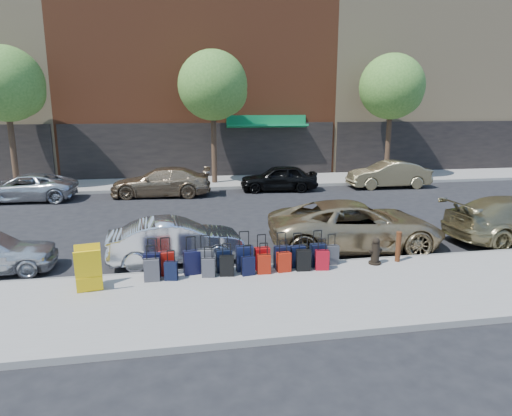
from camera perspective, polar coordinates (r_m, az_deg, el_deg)
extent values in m
plane|color=black|center=(16.97, -3.89, -2.61)|extent=(120.00, 120.00, 0.00)
cube|color=gray|center=(10.87, 0.09, -11.25)|extent=(60.00, 4.00, 0.15)
cube|color=gray|center=(26.69, -6.35, 3.20)|extent=(60.00, 4.00, 0.15)
cube|color=gray|center=(12.72, -1.57, -7.59)|extent=(60.00, 0.08, 0.15)
cube|color=gray|center=(24.71, -6.01, 2.43)|extent=(60.00, 0.08, 0.15)
cube|color=brown|center=(34.74, -7.81, 21.83)|extent=(17.00, 12.00, 20.00)
cube|color=black|center=(28.41, -6.71, 7.08)|extent=(16.66, 0.15, 3.40)
cube|color=#0C713C|center=(28.49, 1.43, 10.21)|extent=(5.00, 0.91, 0.27)
cube|color=#0C713C|center=(28.77, 1.32, 10.93)|extent=(5.00, 0.10, 0.60)
cube|color=tan|center=(38.87, 17.99, 18.89)|extent=(15.00, 12.00, 18.00)
cube|color=black|center=(33.47, 22.00, 7.11)|extent=(14.70, 0.15, 3.40)
cylinder|color=black|center=(27.11, -28.17, 7.19)|extent=(0.30, 0.30, 4.80)
sphere|color=#386822|center=(27.05, -28.84, 13.45)|extent=(3.80, 3.80, 3.80)
sphere|color=#386822|center=(26.87, -27.51, 12.78)|extent=(2.58, 2.58, 2.58)
cylinder|color=black|center=(25.94, -5.29, 8.46)|extent=(0.30, 0.30, 4.80)
sphere|color=#386822|center=(25.88, -5.43, 15.03)|extent=(3.80, 3.80, 3.80)
sphere|color=#386822|center=(25.93, -4.05, 14.21)|extent=(2.58, 2.58, 2.58)
cylinder|color=black|center=(28.83, 16.22, 8.44)|extent=(0.30, 0.30, 4.80)
sphere|color=#386822|center=(28.78, 16.60, 14.34)|extent=(3.80, 3.80, 3.80)
sphere|color=#386822|center=(29.04, 17.64, 13.51)|extent=(2.58, 2.58, 2.58)
cube|color=black|center=(12.14, -12.79, -6.95)|extent=(0.46, 0.31, 0.63)
cylinder|color=black|center=(11.93, -12.95, -3.84)|extent=(0.24, 0.07, 0.03)
cube|color=maroon|center=(12.20, -11.14, -6.80)|extent=(0.44, 0.28, 0.62)
cylinder|color=black|center=(12.00, -11.28, -3.76)|extent=(0.24, 0.06, 0.03)
cube|color=black|center=(12.15, -8.02, -6.76)|extent=(0.45, 0.30, 0.63)
cylinder|color=black|center=(11.93, -8.13, -3.67)|extent=(0.24, 0.07, 0.03)
cube|color=#404045|center=(12.19, -6.31, -6.62)|extent=(0.45, 0.28, 0.63)
cylinder|color=black|center=(11.98, -6.39, -3.52)|extent=(0.24, 0.06, 0.03)
cube|color=black|center=(12.22, -4.02, -6.61)|extent=(0.42, 0.25, 0.61)
cylinder|color=black|center=(12.01, -4.07, -3.65)|extent=(0.23, 0.05, 0.03)
cube|color=black|center=(12.28, -1.44, -6.32)|extent=(0.45, 0.26, 0.67)
cylinder|color=black|center=(12.06, -1.46, -3.05)|extent=(0.25, 0.04, 0.03)
cube|color=#9F0A0C|center=(12.39, 0.77, -6.31)|extent=(0.42, 0.25, 0.60)
cylinder|color=black|center=(12.19, 0.78, -3.43)|extent=(0.23, 0.05, 0.03)
cube|color=black|center=(12.46, 3.26, -6.16)|extent=(0.44, 0.28, 0.62)
cylinder|color=black|center=(12.26, 3.30, -3.18)|extent=(0.23, 0.06, 0.03)
cube|color=black|center=(12.60, 5.24, -6.05)|extent=(0.40, 0.23, 0.59)
cylinder|color=black|center=(12.41, 5.30, -3.24)|extent=(0.22, 0.04, 0.03)
cube|color=black|center=(12.73, 7.76, -5.84)|extent=(0.44, 0.27, 0.63)
cylinder|color=black|center=(12.53, 7.85, -2.90)|extent=(0.24, 0.05, 0.03)
cube|color=#323237|center=(12.93, 9.45, -5.79)|extent=(0.37, 0.21, 0.54)
cylinder|color=black|center=(12.76, 9.55, -3.31)|extent=(0.20, 0.04, 0.03)
cube|color=#39393E|center=(11.89, -12.91, -7.57)|extent=(0.39, 0.23, 0.57)
cylinder|color=black|center=(11.69, -13.06, -4.71)|extent=(0.22, 0.03, 0.03)
cube|color=black|center=(11.87, -10.57, -7.73)|extent=(0.36, 0.25, 0.48)
cylinder|color=black|center=(11.70, -10.67, -5.33)|extent=(0.18, 0.07, 0.03)
cube|color=#39393E|center=(11.93, -5.96, -7.42)|extent=(0.36, 0.24, 0.50)
cylinder|color=black|center=(11.75, -6.03, -4.95)|extent=(0.19, 0.06, 0.03)
cube|color=black|center=(11.96, -3.67, -7.22)|extent=(0.39, 0.26, 0.53)
cylinder|color=black|center=(11.77, -3.71, -4.56)|extent=(0.21, 0.06, 0.03)
cube|color=black|center=(11.99, -1.02, -7.23)|extent=(0.37, 0.25, 0.50)
cylinder|color=black|center=(11.81, -1.03, -4.76)|extent=(0.19, 0.06, 0.03)
cube|color=maroon|center=(12.09, 0.99, -7.03)|extent=(0.36, 0.22, 0.51)
cylinder|color=black|center=(11.91, 1.00, -4.50)|extent=(0.20, 0.04, 0.03)
cube|color=#9E1A0A|center=(12.23, 3.49, -6.76)|extent=(0.38, 0.24, 0.53)
cylinder|color=black|center=(12.05, 3.53, -4.19)|extent=(0.20, 0.05, 0.03)
cube|color=black|center=(12.36, 5.95, -6.51)|extent=(0.40, 0.26, 0.57)
cylinder|color=black|center=(12.17, 6.01, -3.78)|extent=(0.22, 0.05, 0.03)
cube|color=maroon|center=(12.48, 8.24, -6.47)|extent=(0.39, 0.26, 0.53)
cylinder|color=black|center=(12.30, 8.33, -3.93)|extent=(0.20, 0.06, 0.03)
cylinder|color=black|center=(13.28, 14.61, -6.64)|extent=(0.34, 0.34, 0.06)
cylinder|color=black|center=(13.19, 14.69, -5.43)|extent=(0.23, 0.23, 0.53)
sphere|color=black|center=(13.09, 14.77, -4.04)|extent=(0.21, 0.21, 0.21)
cylinder|color=black|center=(13.17, 14.70, -5.19)|extent=(0.39, 0.15, 0.10)
cylinder|color=#38190C|center=(13.54, 17.35, -4.68)|extent=(0.14, 0.14, 0.85)
cylinder|color=#38190C|center=(13.42, 17.47, -2.95)|extent=(0.16, 0.16, 0.04)
cube|color=yellow|center=(11.45, -20.20, -7.47)|extent=(0.64, 0.36, 1.08)
cube|color=yellow|center=(11.82, -20.20, -6.83)|extent=(0.64, 0.36, 1.08)
cube|color=yellow|center=(11.69, -20.14, -7.90)|extent=(0.66, 0.49, 0.02)
imported|color=silver|center=(13.47, -9.96, -4.06)|extent=(3.99, 1.66, 1.28)
imported|color=tan|center=(14.80, 12.32, -2.14)|extent=(5.66, 2.93, 1.52)
imported|color=silver|center=(24.30, -26.94, 2.29)|extent=(4.75, 2.36, 1.29)
imported|color=#907658|center=(23.31, -11.79, 3.20)|extent=(5.12, 2.51, 1.43)
imported|color=black|center=(24.25, 2.86, 3.77)|extent=(4.21, 2.06, 1.38)
imported|color=#908158|center=(26.22, 16.24, 4.05)|extent=(4.50, 1.71, 1.47)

